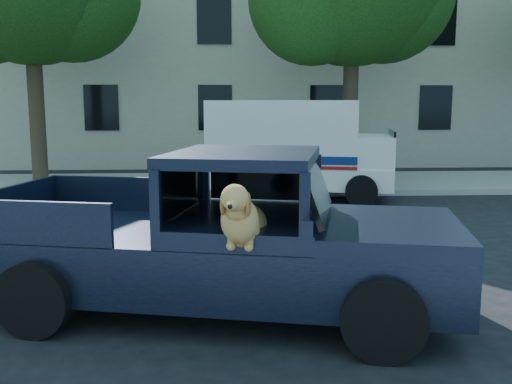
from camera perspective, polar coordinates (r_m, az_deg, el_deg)
ground at (r=7.56m, az=-13.22°, el=-9.58°), size 120.00×120.00×0.00m
far_sidewalk at (r=16.47m, az=-7.73°, el=0.82°), size 60.00×4.00×0.15m
lane_stripes at (r=10.74m, az=0.55°, el=-3.79°), size 21.60×0.14×0.01m
building_main at (r=23.71m, az=0.93°, el=14.05°), size 26.00×6.00×9.00m
pickup_truck at (r=6.51m, az=-4.06°, el=-6.65°), size 5.46×3.16×1.84m
mail_truck at (r=14.25m, az=4.05°, el=3.62°), size 4.76×3.03×2.43m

